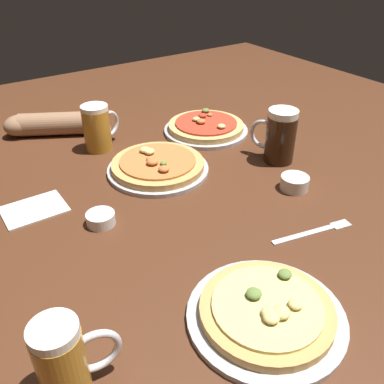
# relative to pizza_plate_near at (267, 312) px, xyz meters

# --- Properties ---
(ground_plane) EXTENTS (2.40, 2.40, 0.03)m
(ground_plane) POSITION_rel_pizza_plate_near_xyz_m (0.11, 0.39, -0.03)
(ground_plane) COLOR #4C2816
(pizza_plate_near) EXTENTS (0.28, 0.28, 0.05)m
(pizza_plate_near) POSITION_rel_pizza_plate_near_xyz_m (0.00, 0.00, 0.00)
(pizza_plate_near) COLOR #B2B2B7
(pizza_plate_near) RESTS_ON ground_plane
(pizza_plate_far) EXTENTS (0.28, 0.28, 0.05)m
(pizza_plate_far) POSITION_rel_pizza_plate_near_xyz_m (0.11, 0.56, 0.00)
(pizza_plate_far) COLOR #B2B2B7
(pizza_plate_far) RESTS_ON ground_plane
(pizza_plate_side) EXTENTS (0.28, 0.28, 0.05)m
(pizza_plate_side) POSITION_rel_pizza_plate_near_xyz_m (0.37, 0.70, 0.00)
(pizza_plate_side) COLOR #B2B2B7
(pizza_plate_side) RESTS_ON ground_plane
(beer_mug_dark) EXTENTS (0.12, 0.07, 0.14)m
(beer_mug_dark) POSITION_rel_pizza_plate_near_xyz_m (-0.33, 0.06, 0.05)
(beer_mug_dark) COLOR #B27A23
(beer_mug_dark) RESTS_ON ground_plane
(beer_mug_amber) EXTENTS (0.13, 0.08, 0.14)m
(beer_mug_amber) POSITION_rel_pizza_plate_near_xyz_m (0.03, 0.78, 0.05)
(beer_mug_amber) COLOR #B27A23
(beer_mug_amber) RESTS_ON ground_plane
(beer_mug_pale) EXTENTS (0.08, 0.14, 0.16)m
(beer_mug_pale) POSITION_rel_pizza_plate_near_xyz_m (0.43, 0.42, 0.06)
(beer_mug_pale) COLOR black
(beer_mug_pale) RESTS_ON ground_plane
(ramekin_sauce) EXTENTS (0.07, 0.07, 0.04)m
(ramekin_sauce) POSITION_rel_pizza_plate_near_xyz_m (0.35, 0.28, 0.00)
(ramekin_sauce) COLOR silver
(ramekin_sauce) RESTS_ON ground_plane
(ramekin_butter) EXTENTS (0.07, 0.07, 0.03)m
(ramekin_butter) POSITION_rel_pizza_plate_near_xyz_m (-0.12, 0.42, -0.00)
(ramekin_butter) COLOR white
(ramekin_butter) RESTS_ON ground_plane
(napkin_folded) EXTENTS (0.15, 0.11, 0.01)m
(napkin_folded) POSITION_rel_pizza_plate_near_xyz_m (-0.24, 0.56, -0.01)
(napkin_folded) COLOR silver
(napkin_folded) RESTS_ON ground_plane
(fork_left) EXTENTS (0.20, 0.06, 0.01)m
(fork_left) POSITION_rel_pizza_plate_near_xyz_m (0.26, 0.12, -0.01)
(fork_left) COLOR silver
(fork_left) RESTS_ON ground_plane
(diner_arm) EXTENTS (0.26, 0.18, 0.07)m
(diner_arm) POSITION_rel_pizza_plate_near_xyz_m (-0.07, 0.97, 0.02)
(diner_arm) COLOR #936B4C
(diner_arm) RESTS_ON ground_plane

